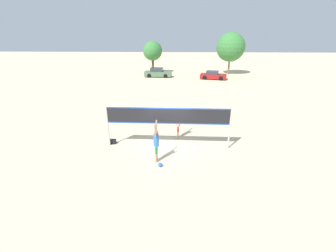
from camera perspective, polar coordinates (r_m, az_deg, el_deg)
ground_plane at (r=13.61m, az=0.00°, el=-5.28°), size 200.00×200.00×0.00m
volleyball_net at (r=12.90m, az=0.00°, el=1.92°), size 7.23×0.09×2.44m
player_spiker at (r=11.57m, az=-3.03°, el=-3.85°), size 0.28×0.72×2.23m
player_blocker at (r=14.42m, az=2.59°, el=0.94°), size 0.28×0.69×2.06m
volleyball at (r=11.59m, az=-2.05°, el=-9.78°), size 0.23×0.23×0.23m
gear_bag at (r=14.36m, az=-13.88°, el=-3.85°), size 0.39×0.24×0.28m
parked_car_near at (r=37.34m, az=11.39°, el=12.47°), size 4.33×2.62×1.30m
parked_car_mid at (r=38.88m, az=-2.60°, el=13.32°), size 4.54×2.10×1.53m
tree_left_cluster at (r=43.37m, az=15.62°, el=18.73°), size 4.98×4.98×7.16m
tree_right_cluster at (r=43.43m, az=-3.94°, el=18.49°), size 3.50×3.50×5.74m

